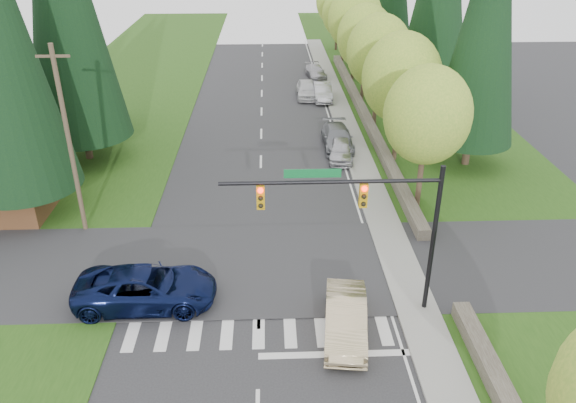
{
  "coord_description": "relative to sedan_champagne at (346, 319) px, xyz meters",
  "views": [
    {
      "loc": [
        0.53,
        -14.87,
        15.41
      ],
      "look_at": [
        1.45,
        9.5,
        2.8
      ],
      "focal_mm": 35.0,
      "sensor_mm": 36.0,
      "label": 1
    }
  ],
  "objects": [
    {
      "name": "decid_tree_4",
      "position": [
        5.76,
        39.0,
        5.29
      ],
      "size": [
        5.4,
        5.4,
        9.18
      ],
      "color": "#38281C",
      "rests_on": "ground"
    },
    {
      "name": "decid_tree_5",
      "position": [
        5.56,
        46.0,
        4.76
      ],
      "size": [
        4.8,
        4.8,
        8.3
      ],
      "color": "#38281C",
      "rests_on": "ground"
    },
    {
      "name": "grass_east",
      "position": [
        9.46,
        17.0,
        -0.74
      ],
      "size": [
        14.0,
        110.0,
        0.06
      ],
      "primitive_type": "cube",
      "color": "#234B14",
      "rests_on": "ground"
    },
    {
      "name": "decid_tree_0",
      "position": [
        5.66,
        11.0,
        4.82
      ],
      "size": [
        4.8,
        4.8,
        8.37
      ],
      "color": "#38281C",
      "rests_on": "ground"
    },
    {
      "name": "traffic_signal",
      "position": [
        0.83,
        1.5,
        4.21
      ],
      "size": [
        8.7,
        0.37,
        6.8
      ],
      "color": "black",
      "rests_on": "ground"
    },
    {
      "name": "curb_east",
      "position": [
        2.51,
        19.0,
        -0.71
      ],
      "size": [
        0.2,
        80.0,
        0.13
      ],
      "primitive_type": "cube",
      "color": "gray",
      "rests_on": "ground"
    },
    {
      "name": "grass_west",
      "position": [
        -16.54,
        17.0,
        -0.74
      ],
      "size": [
        14.0,
        110.0,
        0.06
      ],
      "primitive_type": "cube",
      "color": "#234B14",
      "rests_on": "ground"
    },
    {
      "name": "decid_tree_1",
      "position": [
        5.76,
        18.0,
        5.02
      ],
      "size": [
        5.2,
        5.2,
        8.8
      ],
      "color": "#38281C",
      "rests_on": "ground"
    },
    {
      "name": "suv_navy",
      "position": [
        -8.45,
        2.34,
        0.08
      ],
      "size": [
        6.16,
        2.91,
        1.7
      ],
      "primitive_type": "imported",
      "rotation": [
        0.0,
        0.0,
        1.58
      ],
      "color": "#0B1338",
      "rests_on": "ground"
    },
    {
      "name": "parked_car_e",
      "position": [
        2.06,
        40.0,
        -0.15
      ],
      "size": [
        2.31,
        4.49,
        1.25
      ],
      "primitive_type": "imported",
      "rotation": [
        0.0,
        0.0,
        0.14
      ],
      "color": "#A4A3A8",
      "rests_on": "ground"
    },
    {
      "name": "stone_wall_north",
      "position": [
        5.06,
        27.0,
        -0.42
      ],
      "size": [
        0.7,
        40.0,
        0.7
      ],
      "primitive_type": "cube",
      "color": "#4C4438",
      "rests_on": "ground"
    },
    {
      "name": "utility_pole",
      "position": [
        -13.04,
        9.0,
        4.37
      ],
      "size": [
        1.6,
        0.24,
        10.0
      ],
      "color": "#473828",
      "rests_on": "ground"
    },
    {
      "name": "parked_car_c",
      "position": [
        2.06,
        32.16,
        -0.04
      ],
      "size": [
        1.63,
        4.51,
        1.48
      ],
      "primitive_type": "imported",
      "rotation": [
        0.0,
        0.0,
        -0.01
      ],
      "color": "#A0A0A4",
      "rests_on": "ground"
    },
    {
      "name": "parked_car_b",
      "position": [
        2.06,
        20.45,
        -0.03
      ],
      "size": [
        2.09,
        5.12,
        1.49
      ],
      "primitive_type": "imported",
      "rotation": [
        0.0,
        0.0,
        -0.0
      ],
      "color": "slate",
      "rests_on": "ground"
    },
    {
      "name": "cross_street",
      "position": [
        -3.54,
        5.0,
        -0.77
      ],
      "size": [
        120.0,
        8.0,
        0.1
      ],
      "primitive_type": "cube",
      "color": "#28282B",
      "rests_on": "ground"
    },
    {
      "name": "sedan_champagne",
      "position": [
        0.0,
        0.0,
        0.0
      ],
      "size": [
        2.18,
        4.86,
        1.55
      ],
      "primitive_type": "imported",
      "rotation": [
        0.0,
        0.0,
        -0.12
      ],
      "color": "#CFB78A",
      "rests_on": "ground"
    },
    {
      "name": "decid_tree_2",
      "position": [
        5.56,
        25.0,
        5.15
      ],
      "size": [
        5.0,
        5.0,
        8.82
      ],
      "color": "#38281C",
      "rests_on": "ground"
    },
    {
      "name": "decid_tree_6",
      "position": [
        5.66,
        53.0,
        5.09
      ],
      "size": [
        5.2,
        5.2,
        8.86
      ],
      "color": "#38281C",
      "rests_on": "ground"
    },
    {
      "name": "ground",
      "position": [
        -3.54,
        -3.0,
        -0.77
      ],
      "size": [
        120.0,
        120.0,
        0.0
      ],
      "primitive_type": "plane",
      "color": "#28282B",
      "rests_on": "ground"
    },
    {
      "name": "sidewalk_east",
      "position": [
        3.36,
        19.0,
        -0.71
      ],
      "size": [
        1.8,
        80.0,
        0.13
      ],
      "primitive_type": "cube",
      "color": "gray",
      "rests_on": "ground"
    },
    {
      "name": "parked_car_d",
      "position": [
        0.66,
        33.0,
        0.0
      ],
      "size": [
        1.93,
        4.61,
        1.56
      ],
      "primitive_type": "imported",
      "rotation": [
        0.0,
        0.0,
        -0.02
      ],
      "color": "silver",
      "rests_on": "ground"
    },
    {
      "name": "conifer_e_a",
      "position": [
        10.46,
        17.0,
        9.02
      ],
      "size": [
        5.44,
        5.44,
        17.8
      ],
      "color": "#38281C",
      "rests_on": "ground"
    },
    {
      "name": "parked_car_a",
      "position": [
        2.06,
        18.26,
        -0.08
      ],
      "size": [
        2.15,
        4.28,
        1.4
      ],
      "primitive_type": "imported",
      "rotation": [
        0.0,
        0.0,
        -0.13
      ],
      "color": "#B6B6BB",
      "rests_on": "ground"
    },
    {
      "name": "decid_tree_3",
      "position": [
        5.66,
        32.0,
        4.89
      ],
      "size": [
        5.0,
        5.0,
        8.55
      ],
      "color": "#38281C",
      "rests_on": "ground"
    }
  ]
}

